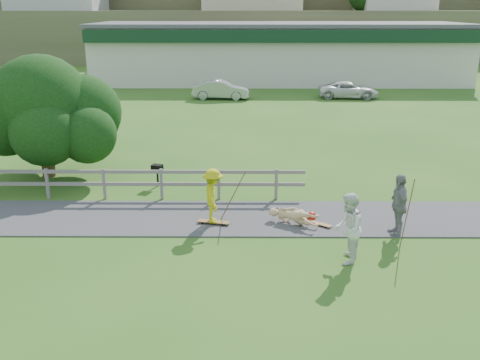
% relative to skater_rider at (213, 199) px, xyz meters
% --- Properties ---
extents(ground, '(260.00, 260.00, 0.00)m').
position_rel_skater_rider_xyz_m(ground, '(0.06, -0.97, -0.85)').
color(ground, '#2A5919').
rests_on(ground, ground).
extents(path, '(34.00, 3.00, 0.04)m').
position_rel_skater_rider_xyz_m(path, '(0.06, 0.53, -0.83)').
color(path, '#38383A').
rests_on(path, ground).
extents(fence, '(15.05, 0.10, 1.10)m').
position_rel_skater_rider_xyz_m(fence, '(-4.55, 2.33, -0.13)').
color(fence, '#67625A').
rests_on(fence, ground).
extents(strip_mall, '(32.50, 10.75, 5.10)m').
position_rel_skater_rider_xyz_m(strip_mall, '(4.06, 33.97, 1.73)').
color(strip_mall, beige).
rests_on(strip_mall, ground).
extents(skater_rider, '(0.75, 1.17, 1.70)m').
position_rel_skater_rider_xyz_m(skater_rider, '(0.00, 0.00, 0.00)').
color(skater_rider, '#BCB711').
rests_on(skater_rider, ground).
extents(skater_fallen, '(1.16, 1.58, 0.59)m').
position_rel_skater_rider_xyz_m(skater_fallen, '(2.47, 0.01, -0.56)').
color(skater_fallen, tan).
rests_on(skater_fallen, ground).
extents(spectator_a, '(0.97, 1.10, 1.91)m').
position_rel_skater_rider_xyz_m(spectator_a, '(3.64, -2.50, 0.10)').
color(spectator_a, silver).
rests_on(spectator_a, ground).
extents(spectator_b, '(0.50, 1.11, 1.87)m').
position_rel_skater_rider_xyz_m(spectator_b, '(5.46, -0.68, 0.08)').
color(spectator_b, gray).
rests_on(spectator_b, ground).
extents(car_silver, '(4.20, 1.74, 1.35)m').
position_rel_skater_rider_xyz_m(car_silver, '(-0.74, 23.71, -0.17)').
color(car_silver, '#A3A4AA').
rests_on(car_silver, ground).
extents(car_white, '(4.47, 2.29, 1.21)m').
position_rel_skater_rider_xyz_m(car_white, '(8.65, 24.20, -0.25)').
color(car_white, silver).
rests_on(car_white, ground).
extents(tree, '(6.11, 6.11, 3.81)m').
position_rel_skater_rider_xyz_m(tree, '(-6.83, 4.95, 1.06)').
color(tree, black).
rests_on(tree, ground).
extents(bbq, '(0.45, 0.39, 0.84)m').
position_rel_skater_rider_xyz_m(bbq, '(-2.30, 3.75, -0.43)').
color(bbq, black).
rests_on(bbq, ground).
extents(longboard_rider, '(1.03, 0.45, 0.11)m').
position_rel_skater_rider_xyz_m(longboard_rider, '(0.00, 0.00, -0.80)').
color(longboard_rider, brown).
rests_on(longboard_rider, ground).
extents(longboard_fallen, '(0.75, 0.65, 0.09)m').
position_rel_skater_rider_xyz_m(longboard_fallen, '(3.27, -0.09, -0.81)').
color(longboard_fallen, brown).
rests_on(longboard_fallen, ground).
extents(helmet, '(0.31, 0.31, 0.31)m').
position_rel_skater_rider_xyz_m(helmet, '(3.07, 0.36, -0.70)').
color(helmet, red).
rests_on(helmet, ground).
extents(pole_rider, '(0.03, 0.03, 1.81)m').
position_rel_skater_rider_xyz_m(pole_rider, '(0.60, 0.40, 0.06)').
color(pole_rider, brown).
rests_on(pole_rider, ground).
extents(pole_spec_left, '(0.03, 0.03, 2.02)m').
position_rel_skater_rider_xyz_m(pole_spec_left, '(5.45, -1.55, 0.16)').
color(pole_spec_left, brown).
rests_on(pole_spec_left, ground).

